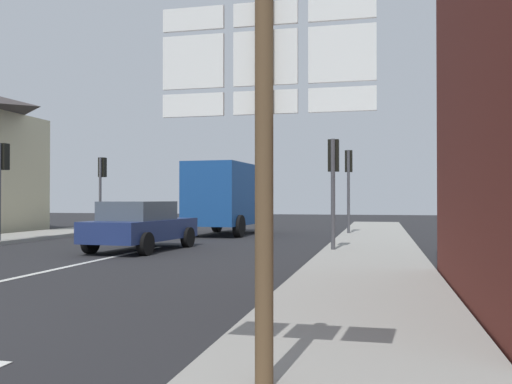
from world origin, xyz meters
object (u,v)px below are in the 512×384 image
object	(u,v)px
traffic_light_far_right	(349,173)
traffic_light_near_left	(2,170)
route_sign_post	(265,138)
traffic_light_near_right	(333,169)
traffic_light_far_left	(102,177)
delivery_truck	(225,196)
sedan_far	(141,225)

from	to	relation	value
traffic_light_far_right	traffic_light_near_left	bearing A→B (deg)	-148.95
route_sign_post	traffic_light_near_right	bearing A→B (deg)	92.17
traffic_light_near_left	traffic_light_far_right	size ratio (longest dim) A/B	0.96
traffic_light_near_left	route_sign_post	bearing A→B (deg)	-46.25
traffic_light_far_left	delivery_truck	bearing A→B (deg)	-2.80
route_sign_post	sedan_far	bearing A→B (deg)	118.73
delivery_truck	traffic_light_near_left	size ratio (longest dim) A/B	1.49
sedan_far	traffic_light_near_left	bearing A→B (deg)	169.72
sedan_far	traffic_light_near_left	world-z (taller)	traffic_light_near_left
traffic_light_far_right	traffic_light_near_right	bearing A→B (deg)	-90.00
route_sign_post	traffic_light_far_left	bearing A→B (deg)	121.54
traffic_light_near_left	traffic_light_far_right	distance (m)	13.15
sedan_far	traffic_light_far_right	bearing A→B (deg)	53.75
traffic_light_near_left	traffic_light_far_left	world-z (taller)	traffic_light_far_left
traffic_light_near_left	traffic_light_near_right	distance (m)	11.30
delivery_truck	traffic_light_far_left	size ratio (longest dim) A/B	1.48
delivery_truck	traffic_light_far_right	xyz separation A→B (m)	(5.25, 0.24, 0.99)
delivery_truck	traffic_light_near_left	bearing A→B (deg)	-132.59
delivery_truck	traffic_light_near_right	size ratio (longest dim) A/B	1.59
sedan_far	traffic_light_near_right	size ratio (longest dim) A/B	1.35
sedan_far	traffic_light_far_left	bearing A→B (deg)	125.29
sedan_far	traffic_light_near_right	distance (m)	5.94
sedan_far	traffic_light_far_right	distance (m)	9.84
traffic_light_far_left	traffic_light_near_right	world-z (taller)	traffic_light_far_left
sedan_far	delivery_truck	world-z (taller)	delivery_truck
route_sign_post	traffic_light_near_right	xyz separation A→B (m)	(-0.43, 11.44, 0.38)
traffic_light_far_left	route_sign_post	bearing A→B (deg)	-58.46
traffic_light_far_right	delivery_truck	bearing A→B (deg)	-177.41
delivery_truck	route_sign_post	xyz separation A→B (m)	(5.68, -18.77, 0.35)
traffic_light_near_left	traffic_light_far_left	bearing A→B (deg)	90.00
traffic_light_far_right	sedan_far	bearing A→B (deg)	-126.25
traffic_light_far_left	traffic_light_far_right	size ratio (longest dim) A/B	0.97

